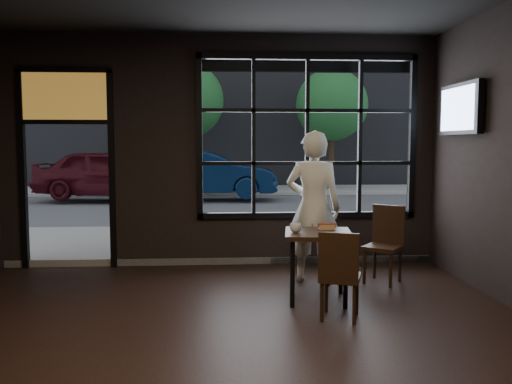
{
  "coord_description": "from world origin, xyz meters",
  "views": [
    {
      "loc": [
        -0.0,
        -4.04,
        1.72
      ],
      "look_at": [
        0.4,
        2.2,
        1.15
      ],
      "focal_mm": 38.0,
      "sensor_mm": 36.0,
      "label": 1
    }
  ],
  "objects": [
    {
      "name": "stained_transom",
      "position": [
        -2.1,
        3.5,
        2.35
      ],
      "size": [
        1.2,
        0.06,
        0.7
      ],
      "primitive_type": "cube",
      "color": "orange",
      "rests_on": "ground"
    },
    {
      "name": "tree_left",
      "position": [
        -1.21,
        14.83,
        3.15
      ],
      "size": [
        2.62,
        2.62,
        4.47
      ],
      "color": "#332114",
      "rests_on": "street_asphalt"
    },
    {
      "name": "hotdog",
      "position": [
        1.16,
        1.84,
        0.79
      ],
      "size": [
        0.21,
        0.1,
        0.06
      ],
      "primitive_type": null,
      "rotation": [
        0.0,
        0.0,
        0.08
      ],
      "color": "tan",
      "rests_on": "cafe_table"
    },
    {
      "name": "man",
      "position": [
        1.12,
        2.47,
        0.93
      ],
      "size": [
        0.79,
        0.64,
        1.87
      ],
      "primitive_type": "imported",
      "rotation": [
        0.0,
        0.0,
        2.81
      ],
      "color": "silver",
      "rests_on": "floor"
    },
    {
      "name": "chair_near",
      "position": [
        1.15,
        1.08,
        0.44
      ],
      "size": [
        0.48,
        0.48,
        0.88
      ],
      "primitive_type": "cube",
      "rotation": [
        0.0,
        0.0,
        2.82
      ],
      "color": "black",
      "rests_on": "floor"
    },
    {
      "name": "tv",
      "position": [
        2.93,
        2.47,
        2.13
      ],
      "size": [
        0.12,
        1.07,
        0.62
      ],
      "primitive_type": "cube",
      "color": "black",
      "rests_on": "wall_right"
    },
    {
      "name": "cafe_table",
      "position": [
        1.04,
        1.69,
        0.38
      ],
      "size": [
        0.79,
        0.79,
        0.77
      ],
      "primitive_type": "cube",
      "rotation": [
        0.0,
        0.0,
        -0.13
      ],
      "color": "black",
      "rests_on": "floor"
    },
    {
      "name": "window_frame",
      "position": [
        1.2,
        3.5,
        1.8
      ],
      "size": [
        3.06,
        0.12,
        2.28
      ],
      "primitive_type": "cube",
      "color": "black",
      "rests_on": "ground"
    },
    {
      "name": "maroon_car",
      "position": [
        -3.27,
        11.93,
        0.82
      ],
      "size": [
        4.38,
        2.19,
        1.43
      ],
      "primitive_type": "imported",
      "rotation": [
        0.0,
        0.0,
        1.45
      ],
      "color": "#390910",
      "rests_on": "street_asphalt"
    },
    {
      "name": "floor",
      "position": [
        0.0,
        0.0,
        -0.01
      ],
      "size": [
        6.0,
        7.0,
        0.02
      ],
      "primitive_type": "cube",
      "color": "black",
      "rests_on": "ground"
    },
    {
      "name": "street_asphalt",
      "position": [
        0.0,
        24.0,
        -0.02
      ],
      "size": [
        60.0,
        41.0,
        0.04
      ],
      "primitive_type": "cube",
      "color": "#545456",
      "rests_on": "ground"
    },
    {
      "name": "chair_window",
      "position": [
        1.97,
        2.38,
        0.47
      ],
      "size": [
        0.57,
        0.57,
        0.95
      ],
      "primitive_type": "cube",
      "rotation": [
        0.0,
        0.0,
        -0.65
      ],
      "color": "black",
      "rests_on": "floor"
    },
    {
      "name": "navy_car",
      "position": [
        -0.45,
        12.08,
        0.79
      ],
      "size": [
        4.26,
        1.67,
        1.38
      ],
      "primitive_type": "imported",
      "rotation": [
        0.0,
        0.0,
        1.52
      ],
      "color": "#071935",
      "rests_on": "street_asphalt"
    },
    {
      "name": "building_across",
      "position": [
        0.0,
        23.0,
        7.5
      ],
      "size": [
        28.0,
        12.0,
        15.0
      ],
      "primitive_type": "cube",
      "color": "#5B5956",
      "rests_on": "ground"
    },
    {
      "name": "cup",
      "position": [
        0.79,
        1.67,
        0.81
      ],
      "size": [
        0.13,
        0.13,
        0.1
      ],
      "primitive_type": "imported",
      "rotation": [
        0.0,
        0.0,
        0.09
      ],
      "color": "silver",
      "rests_on": "cafe_table"
    },
    {
      "name": "tree_right",
      "position": [
        3.87,
        14.87,
        3.02
      ],
      "size": [
        2.52,
        2.52,
        4.29
      ],
      "color": "#332114",
      "rests_on": "street_asphalt"
    }
  ]
}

